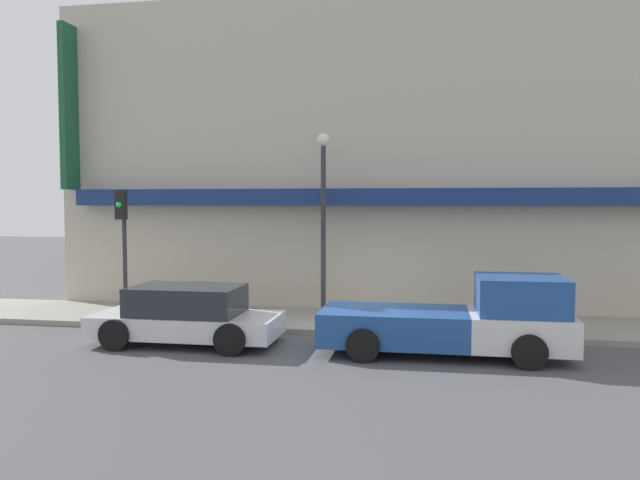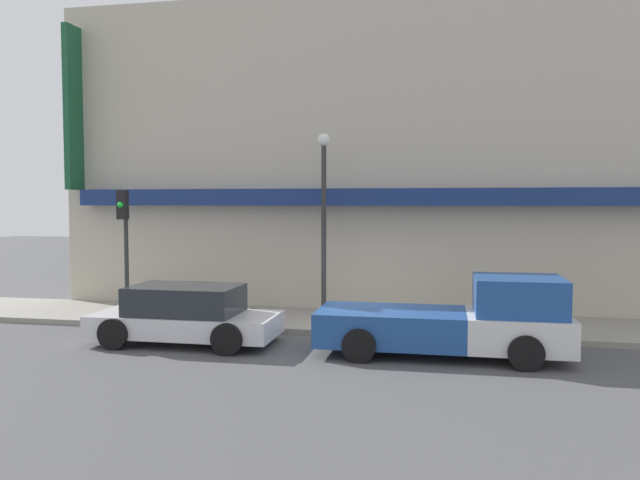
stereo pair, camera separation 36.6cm
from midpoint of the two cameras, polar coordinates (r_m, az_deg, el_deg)
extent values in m
plane|color=#4C4C4F|center=(15.77, 3.66, -8.90)|extent=(80.00, 80.00, 0.00)
cube|color=gray|center=(17.33, 4.38, -7.52)|extent=(36.00, 3.24, 0.16)
cube|color=#BCB29E|center=(20.17, 5.52, 7.54)|extent=(19.80, 3.00, 9.63)
cube|color=navy|center=(18.33, 4.93, 3.93)|extent=(18.22, 0.60, 0.50)
cube|color=#195133|center=(21.63, -21.19, 11.17)|extent=(0.20, 0.80, 5.17)
cube|color=silver|center=(14.26, 18.35, -7.91)|extent=(2.17, 1.93, 0.74)
cube|color=#1E478C|center=(14.13, 18.41, -4.84)|extent=(1.85, 1.78, 0.80)
cube|color=#1E478C|center=(14.18, 7.28, -7.83)|extent=(3.26, 1.93, 0.74)
cylinder|color=black|center=(15.26, 18.09, -8.11)|extent=(0.72, 0.22, 0.72)
cylinder|color=black|center=(13.39, 19.08, -9.75)|extent=(0.72, 0.22, 0.72)
cylinder|color=black|center=(15.23, 5.26, -7.97)|extent=(0.72, 0.22, 0.72)
cylinder|color=black|center=(13.35, 4.38, -9.60)|extent=(0.72, 0.22, 0.72)
cube|color=silver|center=(15.34, -11.50, -7.52)|extent=(4.42, 1.84, 0.51)
cube|color=#23282D|center=(15.24, -11.53, -5.36)|extent=(2.56, 1.65, 0.67)
cylinder|color=black|center=(15.75, -5.55, -7.59)|extent=(0.72, 0.22, 0.72)
cylinder|color=black|center=(14.04, -7.75, -8.97)|extent=(0.72, 0.22, 0.72)
cylinder|color=black|center=(16.74, -14.63, -7.02)|extent=(0.72, 0.22, 0.72)
cylinder|color=black|center=(15.14, -17.69, -8.19)|extent=(0.72, 0.22, 0.72)
cylinder|color=yellow|center=(17.58, -10.74, -6.30)|extent=(0.19, 0.19, 0.51)
sphere|color=yellow|center=(17.53, -10.75, -5.25)|extent=(0.18, 0.18, 0.18)
cylinder|color=#2D2D2D|center=(17.51, 0.95, 0.75)|extent=(0.14, 0.14, 4.78)
sphere|color=silver|center=(17.58, 0.95, 9.15)|extent=(0.36, 0.36, 0.36)
cylinder|color=#2D2D2D|center=(18.15, -16.73, -1.24)|extent=(0.12, 0.12, 3.55)
cube|color=black|center=(17.95, -17.05, 3.10)|extent=(0.28, 0.20, 0.80)
sphere|color=green|center=(17.84, -17.23, 3.10)|extent=(0.16, 0.16, 0.16)
camera|label=1|loc=(0.18, -89.38, 0.04)|focal=35.00mm
camera|label=2|loc=(0.18, 90.62, -0.04)|focal=35.00mm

